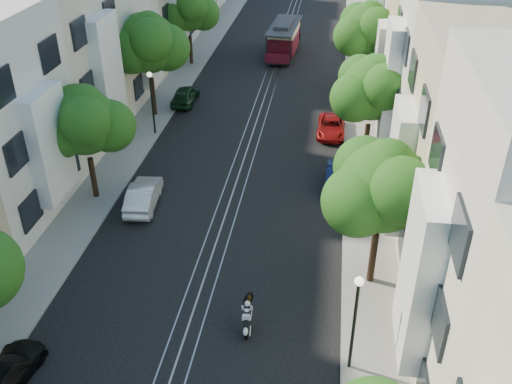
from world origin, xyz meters
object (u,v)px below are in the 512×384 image
at_px(tree_w_d, 189,10).
at_px(sportbike_rider, 247,314).
at_px(parked_car_w_far, 185,95).
at_px(tree_e_c, 373,90).
at_px(tree_e_b, 384,189).
at_px(lamp_east, 356,310).
at_px(parked_car_w_near, 5,375).
at_px(tree_w_b, 85,123).
at_px(tree_w_c, 149,45).
at_px(tree_e_d, 368,31).
at_px(parked_car_w_mid, 143,195).
at_px(parked_car_e_far, 331,127).
at_px(lamp_west, 151,94).
at_px(cable_car, 284,37).
at_px(parked_car_e_mid, 337,178).

height_order(tree_w_d, sportbike_rider, tree_w_d).
bearing_deg(parked_car_w_far, tree_e_c, 150.16).
height_order(tree_e_b, sportbike_rider, tree_e_b).
distance_m(lamp_east, parked_car_w_near, 12.36).
bearing_deg(parked_car_w_near, tree_w_b, -79.36).
xyz_separation_m(tree_w_c, tree_w_d, (-0.00, 11.00, -0.47)).
xyz_separation_m(tree_w_c, sportbike_rider, (9.47, -19.47, -4.35)).
xyz_separation_m(tree_e_d, lamp_east, (-0.96, -26.98, -2.02)).
bearing_deg(tree_w_b, parked_car_w_mid, -7.60).
height_order(tree_e_c, tree_w_d, same).
height_order(tree_e_b, tree_w_d, tree_e_b).
height_order(lamp_east, parked_car_w_far, lamp_east).
relative_size(tree_w_c, parked_car_w_near, 1.91).
xyz_separation_m(tree_e_b, tree_w_b, (-14.40, 5.00, -0.34)).
bearing_deg(parked_car_w_mid, parked_car_e_far, -138.88).
relative_size(tree_e_b, tree_w_b, 1.07).
height_order(tree_e_d, tree_w_c, tree_w_c).
xyz_separation_m(tree_w_d, parked_car_e_far, (12.26, -12.29, -4.07)).
height_order(tree_w_b, lamp_east, tree_w_b).
relative_size(tree_w_c, parked_car_w_far, 1.88).
relative_size(tree_e_b, parked_car_e_far, 1.75).
height_order(tree_w_c, tree_w_d, tree_w_c).
relative_size(tree_e_b, lamp_east, 1.61).
bearing_deg(lamp_west, tree_w_d, 93.44).
xyz_separation_m(tree_e_b, parked_car_e_far, (-2.14, 14.71, -4.20)).
distance_m(tree_w_c, cable_car, 16.87).
relative_size(tree_w_c, lamp_east, 1.71).
relative_size(tree_e_d, parked_car_e_far, 1.79).
xyz_separation_m(tree_w_c, lamp_east, (13.44, -20.98, -2.22)).
height_order(tree_e_d, parked_car_w_mid, tree_e_d).
bearing_deg(tree_w_c, parked_car_w_far, 58.20).
height_order(parked_car_e_mid, parked_car_w_near, parked_car_e_mid).
height_order(tree_w_c, cable_car, tree_w_c).
xyz_separation_m(tree_w_c, parked_car_w_near, (1.54, -23.42, -4.53)).
xyz_separation_m(tree_w_d, lamp_east, (13.44, -31.98, -1.75)).
bearing_deg(tree_e_c, parked_car_w_mid, -151.37).
height_order(tree_w_b, lamp_west, tree_w_b).
relative_size(tree_w_d, lamp_west, 1.57).
distance_m(tree_e_b, cable_car, 31.57).
bearing_deg(tree_w_c, cable_car, 62.66).
distance_m(tree_e_b, sportbike_rider, 7.24).
distance_m(tree_e_b, tree_e_d, 22.00).
xyz_separation_m(tree_e_b, sportbike_rider, (-4.93, -3.47, -4.01)).
xyz_separation_m(tree_w_b, parked_car_e_mid, (12.74, 2.98, -3.83)).
bearing_deg(tree_e_b, parked_car_w_near, -150.03).
bearing_deg(parked_car_w_near, tree_w_d, -83.87).
bearing_deg(parked_car_e_mid, parked_car_w_far, 138.41).
distance_m(cable_car, parked_car_e_mid, 23.29).
bearing_deg(lamp_east, tree_e_c, 86.56).
relative_size(tree_w_b, cable_car, 0.85).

